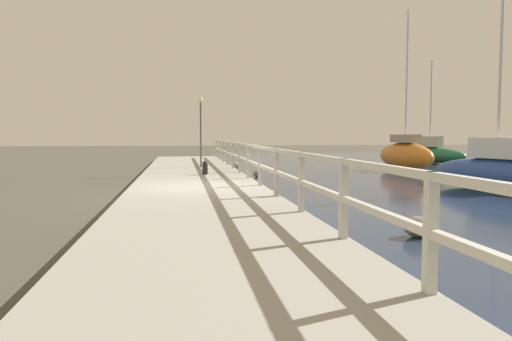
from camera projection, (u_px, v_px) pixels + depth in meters
The scene contains 11 objects.
ground_plane at pixel (198, 197), 13.22m from camera, with size 120.00×120.00×0.00m, color #4C473D.
dock_walkway at pixel (198, 192), 13.21m from camera, with size 3.56×36.00×0.29m.
railing at pixel (260, 159), 13.40m from camera, with size 0.10×32.50×1.06m.
boulder_upstream at pixel (258, 174), 19.35m from camera, with size 0.37×0.33×0.28m.
boulder_mid_strip at pixel (418, 227), 8.05m from camera, with size 0.46×0.41×0.34m.
boulder_far_strip at pixel (236, 166), 23.84m from camera, with size 0.42×0.38×0.32m.
mooring_bollard at pixel (205, 168), 17.03m from camera, with size 0.19×0.19×0.47m.
dock_lamp at pixel (201, 120), 20.70m from camera, with size 0.21×0.21×2.90m.
sailboat_orange at pixel (405, 155), 23.01m from camera, with size 1.46×4.48×7.28m.
sailboat_green at pixel (430, 153), 29.02m from camera, with size 2.73×5.09×5.90m.
sailboat_blue at pixel (497, 170), 14.85m from camera, with size 2.18×4.92×5.84m.
Camera 1 is at (-0.45, -13.22, 1.67)m, focal length 35.00 mm.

